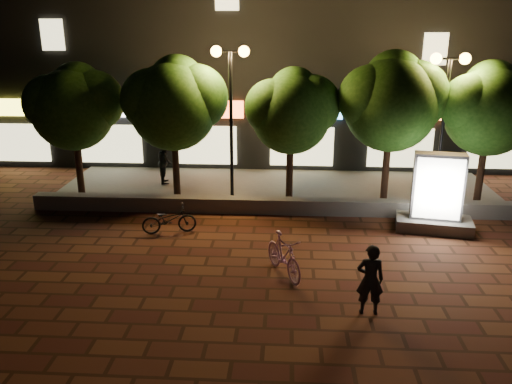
# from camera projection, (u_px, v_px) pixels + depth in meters

# --- Properties ---
(ground) EXTENTS (80.00, 80.00, 0.00)m
(ground) POSITION_uv_depth(u_px,v_px,m) (269.00, 267.00, 13.24)
(ground) COLOR #542D1A
(ground) RESTS_ON ground
(retaining_wall) EXTENTS (16.00, 0.45, 0.50)m
(retaining_wall) POSITION_uv_depth(u_px,v_px,m) (274.00, 206.00, 16.95)
(retaining_wall) COLOR #64625D
(retaining_wall) RESTS_ON ground
(sidewalk) EXTENTS (16.00, 5.00, 0.08)m
(sidewalk) POSITION_uv_depth(u_px,v_px,m) (276.00, 189.00, 19.39)
(sidewalk) COLOR #64625D
(sidewalk) RESTS_ON ground
(building_block) EXTENTS (28.00, 8.12, 11.30)m
(building_block) POSITION_uv_depth(u_px,v_px,m) (280.00, 44.00, 24.00)
(building_block) COLOR black
(building_block) RESTS_ON ground
(tree_far_left) EXTENTS (3.36, 2.80, 4.63)m
(tree_far_left) POSITION_uv_depth(u_px,v_px,m) (74.00, 104.00, 17.79)
(tree_far_left) COLOR black
(tree_far_left) RESTS_ON sidewalk
(tree_left) EXTENTS (3.60, 3.00, 4.89)m
(tree_left) POSITION_uv_depth(u_px,v_px,m) (175.00, 101.00, 17.54)
(tree_left) COLOR black
(tree_left) RESTS_ON sidewalk
(tree_mid) EXTENTS (3.24, 2.70, 4.50)m
(tree_mid) POSITION_uv_depth(u_px,v_px,m) (292.00, 108.00, 17.38)
(tree_mid) COLOR black
(tree_mid) RESTS_ON sidewalk
(tree_right) EXTENTS (3.72, 3.10, 5.07)m
(tree_right) POSITION_uv_depth(u_px,v_px,m) (393.00, 99.00, 17.08)
(tree_right) COLOR black
(tree_right) RESTS_ON sidewalk
(tree_far_right) EXTENTS (3.48, 2.90, 4.76)m
(tree_far_right) POSITION_uv_depth(u_px,v_px,m) (491.00, 106.00, 16.96)
(tree_far_right) COLOR black
(tree_far_right) RESTS_ON sidewalk
(street_lamp_left) EXTENTS (1.26, 0.36, 5.18)m
(street_lamp_left) POSITION_uv_depth(u_px,v_px,m) (231.00, 84.00, 17.00)
(street_lamp_left) COLOR black
(street_lamp_left) RESTS_ON sidewalk
(street_lamp_right) EXTENTS (1.26, 0.36, 4.98)m
(street_lamp_right) POSITION_uv_depth(u_px,v_px,m) (447.00, 90.00, 16.63)
(street_lamp_right) COLOR black
(street_lamp_right) RESTS_ON sidewalk
(ad_kiosk) EXTENTS (2.35, 1.46, 2.37)m
(ad_kiosk) POSITION_uv_depth(u_px,v_px,m) (436.00, 200.00, 15.36)
(ad_kiosk) COLOR #64625D
(ad_kiosk) RESTS_ON ground
(scooter_pink) EXTENTS (1.25, 1.80, 1.06)m
(scooter_pink) POSITION_uv_depth(u_px,v_px,m) (284.00, 255.00, 12.68)
(scooter_pink) COLOR #BB77A3
(scooter_pink) RESTS_ON ground
(rider) EXTENTS (0.59, 0.39, 1.60)m
(rider) POSITION_uv_depth(u_px,v_px,m) (370.00, 280.00, 10.92)
(rider) COLOR black
(rider) RESTS_ON ground
(scooter_parked) EXTENTS (1.69, 0.95, 0.84)m
(scooter_parked) POSITION_uv_depth(u_px,v_px,m) (169.00, 220.00, 15.30)
(scooter_parked) COLOR black
(scooter_parked) RESTS_ON ground
(pedestrian) EXTENTS (0.77, 0.90, 1.62)m
(pedestrian) POSITION_uv_depth(u_px,v_px,m) (166.00, 162.00, 19.75)
(pedestrian) COLOR black
(pedestrian) RESTS_ON sidewalk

